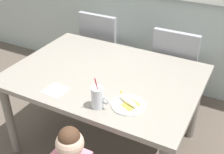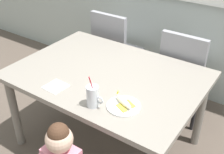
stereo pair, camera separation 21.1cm
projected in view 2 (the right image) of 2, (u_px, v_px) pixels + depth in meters
name	position (u px, v px, depth m)	size (l,w,h in m)	color
ground_plane	(108.00, 142.00, 2.68)	(24.00, 24.00, 0.00)	brown
dining_table	(107.00, 82.00, 2.32)	(1.50, 1.08, 0.76)	gray
dining_chair_left	(114.00, 48.00, 3.16)	(0.44, 0.45, 0.96)	gray
dining_chair_right	(184.00, 72.00, 2.71)	(0.44, 0.45, 0.96)	gray
milk_cup	(93.00, 97.00, 1.88)	(0.13, 0.08, 0.25)	silver
snack_plate	(124.00, 106.00, 1.90)	(0.23, 0.23, 0.01)	white
peeled_banana	(124.00, 102.00, 1.90)	(0.17, 0.14, 0.07)	#F4EAC6
paper_napkin	(56.00, 86.00, 2.11)	(0.15, 0.15, 0.00)	white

